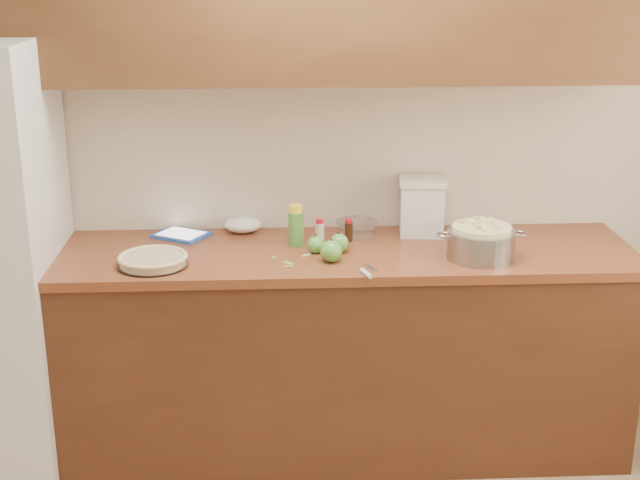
{
  "coord_description": "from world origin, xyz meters",
  "views": [
    {
      "loc": [
        -0.19,
        -2.06,
        2.12
      ],
      "look_at": [
        -0.01,
        1.43,
        0.98
      ],
      "focal_mm": 50.0,
      "sensor_mm": 36.0,
      "label": 1
    }
  ],
  "objects": [
    {
      "name": "room_shell",
      "position": [
        0.0,
        0.0,
        1.3
      ],
      "size": [
        3.6,
        3.6,
        3.6
      ],
      "color": "tan",
      "rests_on": "ground"
    },
    {
      "name": "counter_run",
      "position": [
        0.0,
        1.48,
        0.46
      ],
      "size": [
        2.64,
        0.68,
        0.92
      ],
      "color": "#4D2715",
      "rests_on": "ground"
    },
    {
      "name": "pie",
      "position": [
        -0.68,
        1.31,
        0.94
      ],
      "size": [
        0.29,
        0.29,
        0.05
      ],
      "rotation": [
        0.0,
        0.0,
        0.4
      ],
      "color": "silver",
      "rests_on": "counter_run"
    },
    {
      "name": "colander",
      "position": [
        0.64,
        1.34,
        0.99
      ],
      "size": [
        0.37,
        0.27,
        0.14
      ],
      "rotation": [
        0.0,
        0.0,
        0.38
      ],
      "color": "gray",
      "rests_on": "counter_run"
    },
    {
      "name": "flour_canister",
      "position": [
        0.45,
        1.69,
        1.05
      ],
      "size": [
        0.22,
        0.22,
        0.25
      ],
      "rotation": [
        0.0,
        0.0,
        -0.11
      ],
      "color": "silver",
      "rests_on": "counter_run"
    },
    {
      "name": "tablet",
      "position": [
        -0.6,
        1.69,
        0.93
      ],
      "size": [
        0.27,
        0.25,
        0.02
      ],
      "rotation": [
        0.0,
        0.0,
        -0.53
      ],
      "color": "blue",
      "rests_on": "counter_run"
    },
    {
      "name": "paring_knife",
      "position": [
        0.16,
        1.17,
        0.93
      ],
      "size": [
        0.07,
        0.18,
        0.02
      ],
      "rotation": [
        0.0,
        0.0,
        0.31
      ],
      "color": "gray",
      "rests_on": "counter_run"
    },
    {
      "name": "lemon_bottle",
      "position": [
        -0.1,
        1.54,
        1.01
      ],
      "size": [
        0.07,
        0.07,
        0.18
      ],
      "rotation": [
        0.0,
        0.0,
        -0.01
      ],
      "color": "#4C8C38",
      "rests_on": "counter_run"
    },
    {
      "name": "cinnamon_shaker",
      "position": [
        0.0,
        1.6,
        0.97
      ],
      "size": [
        0.04,
        0.04,
        0.1
      ],
      "rotation": [
        0.0,
        0.0,
        -0.08
      ],
      "color": "beige",
      "rests_on": "counter_run"
    },
    {
      "name": "vanilla_bottle",
      "position": [
        0.13,
        1.59,
        0.97
      ],
      "size": [
        0.04,
        0.04,
        0.1
      ],
      "rotation": [
        0.0,
        0.0,
        0.13
      ],
      "color": "black",
      "rests_on": "counter_run"
    },
    {
      "name": "mixing_bowl",
      "position": [
        0.16,
        1.66,
        0.96
      ],
      "size": [
        0.18,
        0.18,
        0.07
      ],
      "rotation": [
        0.0,
        0.0,
        0.18
      ],
      "color": "silver",
      "rests_on": "counter_run"
    },
    {
      "name": "paper_towel",
      "position": [
        -0.33,
        1.74,
        0.95
      ],
      "size": [
        0.19,
        0.17,
        0.07
      ],
      "primitive_type": "ellipsoid",
      "rotation": [
        0.0,
        0.0,
        -0.24
      ],
      "color": "white",
      "rests_on": "counter_run"
    },
    {
      "name": "apple_left",
      "position": [
        -0.02,
        1.44,
        0.96
      ],
      "size": [
        0.07,
        0.07,
        0.08
      ],
      "color": "#559D38",
      "rests_on": "counter_run"
    },
    {
      "name": "apple_center",
      "position": [
        0.07,
        1.44,
        0.96
      ],
      "size": [
        0.08,
        0.08,
        0.09
      ],
      "color": "#559D38",
      "rests_on": "counter_run"
    },
    {
      "name": "apple_front",
      "position": [
        0.03,
        1.32,
        0.96
      ],
      "size": [
        0.09,
        0.09,
        0.1
      ],
      "color": "#559D38",
      "rests_on": "counter_run"
    },
    {
      "name": "peel_a",
      "position": [
        -0.14,
        1.27,
        0.92
      ],
      "size": [
        0.03,
        0.02,
        0.0
      ],
      "primitive_type": "cube",
      "rotation": [
        0.0,
        0.0,
        -0.08
      ],
      "color": "#88A952",
      "rests_on": "counter_run"
    },
    {
      "name": "peel_b",
      "position": [
        -0.07,
        1.4,
        0.92
      ],
      "size": [
        0.05,
        0.04,
        0.0
      ],
      "primitive_type": "cube",
      "rotation": [
        0.0,
        0.0,
        0.73
      ],
      "color": "#88A952",
      "rests_on": "counter_run"
    },
    {
      "name": "peel_c",
      "position": [
        -0.2,
        1.38,
        0.92
      ],
      "size": [
        0.03,
        0.03,
        0.0
      ],
      "primitive_type": "cube",
      "rotation": [
        0.0,
        0.0,
        -1.07
      ],
      "color": "#88A952",
      "rests_on": "counter_run"
    },
    {
      "name": "peel_d",
      "position": [
        -0.14,
        1.32,
        0.92
      ],
      "size": [
        0.05,
        0.05,
        0.0
      ],
      "primitive_type": "cube",
      "rotation": [
        0.0,
        0.0,
        2.4
      ],
      "color": "#88A952",
      "rests_on": "counter_run"
    }
  ]
}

